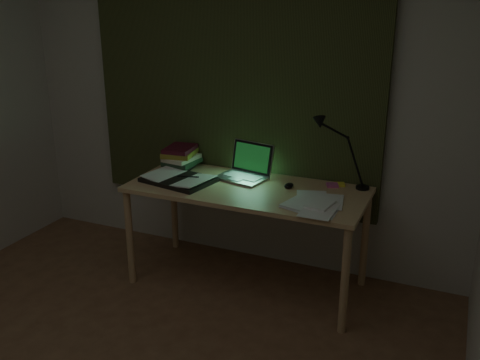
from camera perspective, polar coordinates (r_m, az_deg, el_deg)
The scene contains 11 objects.
wall_back at distance 3.95m, azimuth -0.58°, elevation 8.87°, with size 3.50×0.00×2.50m, color beige.
curtain at distance 3.88m, azimuth -0.83°, elevation 11.68°, with size 2.20×0.06×2.00m, color #30351A.
desk at distance 3.73m, azimuth 0.73°, elevation -6.06°, with size 1.60×0.70×0.73m, color tan, non-canonical shape.
laptop at distance 3.72m, azimuth 0.12°, elevation 1.85°, with size 0.33×0.38×0.24m, color #A6A6AA, non-canonical shape.
open_textbook at distance 3.72m, azimuth -6.55°, elevation 0.13°, with size 0.46×0.33×0.04m, color white, non-canonical shape.
book_stack at distance 4.00m, azimuth -6.35°, elevation 2.47°, with size 0.21×0.25×0.17m, color white, non-canonical shape.
loose_papers at distance 3.33m, azimuth 7.84°, elevation -2.48°, with size 0.31×0.33×0.02m, color white, non-canonical shape.
mouse at distance 3.59m, azimuth 5.24°, elevation -0.60°, with size 0.05×0.08×0.03m, color black.
sticky_yellow at distance 3.69m, azimuth 10.56°, elevation -0.46°, with size 0.07×0.07×0.01m, color #FFF235.
sticky_pink at distance 3.66m, azimuth 9.82°, elevation -0.54°, with size 0.08×0.08×0.02m, color #D65399.
desk_lamp at distance 3.58m, azimuth 13.21°, elevation 2.71°, with size 0.32×0.25×0.48m, color black, non-canonical shape.
Camera 1 is at (1.57, -1.55, 1.96)m, focal length 40.00 mm.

